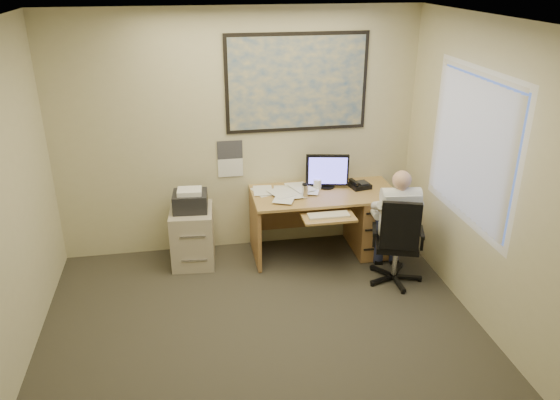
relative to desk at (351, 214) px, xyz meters
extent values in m
cube|color=#322F27|center=(-1.23, -1.90, -0.45)|extent=(4.00, 4.50, 0.00)
cube|color=white|center=(-1.23, -1.90, 2.25)|extent=(4.00, 4.50, 0.00)
cube|color=beige|center=(-1.23, 0.35, 0.90)|extent=(4.00, 0.00, 2.70)
cube|color=beige|center=(0.77, -1.90, 0.90)|extent=(0.00, 4.50, 2.70)
cube|color=tan|center=(-0.33, -0.02, 0.29)|extent=(1.60, 0.75, 0.03)
cube|color=#A47443|center=(0.25, -0.02, -0.09)|extent=(0.45, 0.70, 0.70)
cube|color=#A47443|center=(-1.11, -0.02, -0.09)|extent=(0.04, 0.70, 0.70)
cube|color=#A47443|center=(-0.33, 0.32, 0.00)|extent=(1.55, 0.03, 0.55)
cylinder|color=black|center=(-0.27, 0.13, 0.31)|extent=(0.19, 0.19, 0.02)
cube|color=black|center=(-0.27, 0.11, 0.52)|extent=(0.48, 0.13, 0.36)
cube|color=#625CFA|center=(-0.27, 0.08, 0.52)|extent=(0.42, 0.09, 0.31)
cube|color=tan|center=(-0.40, -0.47, 0.21)|extent=(0.55, 0.30, 0.02)
cube|color=beige|center=(-0.40, -0.47, 0.24)|extent=(0.43, 0.14, 0.02)
cube|color=black|center=(0.10, 0.04, 0.33)|extent=(0.24, 0.23, 0.05)
cylinder|color=silver|center=(-0.58, -0.14, 0.38)|extent=(0.07, 0.07, 0.15)
cylinder|color=white|center=(-0.38, 0.09, 0.36)|extent=(0.09, 0.09, 0.11)
cube|color=white|center=(-0.78, -0.02, 0.32)|extent=(0.60, 0.56, 0.03)
cube|color=#1E4C93|center=(-0.58, 0.33, 1.45)|extent=(1.56, 0.03, 1.06)
cube|color=white|center=(-1.33, 0.34, 0.63)|extent=(0.28, 0.01, 0.42)
cube|color=#B5A992|center=(-1.80, 0.02, -0.13)|extent=(0.49, 0.58, 0.64)
cube|color=black|center=(-1.80, 0.02, 0.29)|extent=(0.39, 0.34, 0.20)
cube|color=white|center=(-1.80, 0.00, 0.41)|extent=(0.27, 0.22, 0.05)
cylinder|color=silver|center=(0.27, -0.74, -0.22)|extent=(0.05, 0.05, 0.37)
cube|color=black|center=(0.27, -0.74, -0.02)|extent=(0.53, 0.53, 0.06)
cube|color=black|center=(0.33, -0.94, 0.29)|extent=(0.38, 0.17, 0.50)
camera|label=1|loc=(-1.80, -5.42, 2.64)|focal=35.00mm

